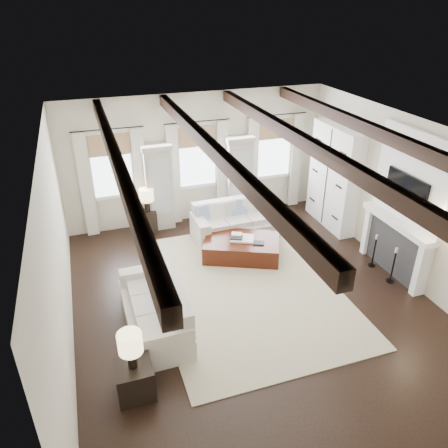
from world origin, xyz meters
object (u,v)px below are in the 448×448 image
object	(u,v)px
ottoman	(242,248)
side_table_front	(135,380)
sofa_left	(158,309)
sofa_back	(235,222)
side_table_back	(149,222)

from	to	relation	value
ottoman	side_table_front	xyz separation A→B (m)	(-2.79, -3.04, 0.05)
sofa_left	side_table_front	world-z (taller)	sofa_left
sofa_back	side_table_front	distance (m)	4.97
ottoman	side_table_front	bearing A→B (deg)	-107.98
side_table_back	sofa_left	bearing A→B (deg)	-97.26
sofa_left	side_table_back	xyz separation A→B (m)	(0.44, 3.48, -0.08)
side_table_front	side_table_back	size ratio (longest dim) A/B	0.93
ottoman	sofa_back	bearing A→B (deg)	103.75
sofa_left	ottoman	bearing A→B (deg)	37.91
sofa_back	side_table_back	bearing A→B (deg)	156.48
sofa_left	side_table_back	world-z (taller)	sofa_left
sofa_back	ottoman	world-z (taller)	sofa_back
sofa_back	ottoman	bearing A→B (deg)	-100.79
sofa_back	side_table_front	size ratio (longest dim) A/B	3.89
sofa_back	sofa_left	world-z (taller)	sofa_left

